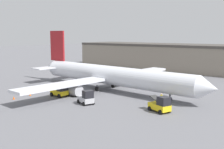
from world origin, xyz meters
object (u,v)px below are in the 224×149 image
object	(u,v)px
baggage_tug	(60,91)
safety_cone_far	(14,98)
airplane	(108,75)
pushback_tug	(86,98)
safety_cone_near	(30,94)
belt_loader_truck	(161,105)
ground_crew_worker	(161,99)

from	to	relation	value
baggage_tug	safety_cone_far	bearing A→B (deg)	-124.41
airplane	safety_cone_far	distance (m)	18.06
baggage_tug	pushback_tug	world-z (taller)	pushback_tug
safety_cone_far	safety_cone_near	bearing A→B (deg)	95.81
belt_loader_truck	pushback_tug	world-z (taller)	belt_loader_truck
belt_loader_truck	baggage_tug	bearing A→B (deg)	-153.45
ground_crew_worker	safety_cone_near	bearing A→B (deg)	69.17
baggage_tug	safety_cone_near	xyz separation A→B (m)	(-4.84, -2.94, -0.76)
safety_cone_near	safety_cone_far	size ratio (longest dim) A/B	1.00
safety_cone_near	safety_cone_far	distance (m)	3.51
pushback_tug	ground_crew_worker	bearing A→B (deg)	57.81
baggage_tug	safety_cone_far	size ratio (longest dim) A/B	5.45
ground_crew_worker	pushback_tug	size ratio (longest dim) A/B	0.55
belt_loader_truck	safety_cone_near	world-z (taller)	belt_loader_truck
belt_loader_truck	safety_cone_near	distance (m)	24.24
ground_crew_worker	safety_cone_near	distance (m)	23.47
safety_cone_near	safety_cone_far	world-z (taller)	same
airplane	belt_loader_truck	distance (m)	17.84
ground_crew_worker	pushback_tug	distance (m)	11.78
baggage_tug	belt_loader_truck	world-z (taller)	belt_loader_truck
belt_loader_truck	safety_cone_far	size ratio (longest dim) A/B	6.60
ground_crew_worker	pushback_tug	world-z (taller)	pushback_tug
ground_crew_worker	safety_cone_far	size ratio (longest dim) A/B	3.30
safety_cone_near	ground_crew_worker	bearing A→B (deg)	23.20
pushback_tug	baggage_tug	bearing A→B (deg)	-167.23
pushback_tug	safety_cone_far	bearing A→B (deg)	-135.26
airplane	safety_cone_near	distance (m)	15.14
baggage_tug	safety_cone_near	size ratio (longest dim) A/B	5.45
baggage_tug	belt_loader_truck	bearing A→B (deg)	8.13
baggage_tug	belt_loader_truck	size ratio (longest dim) A/B	0.82
ground_crew_worker	safety_cone_far	world-z (taller)	ground_crew_worker
safety_cone_far	belt_loader_truck	bearing A→B (deg)	21.08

